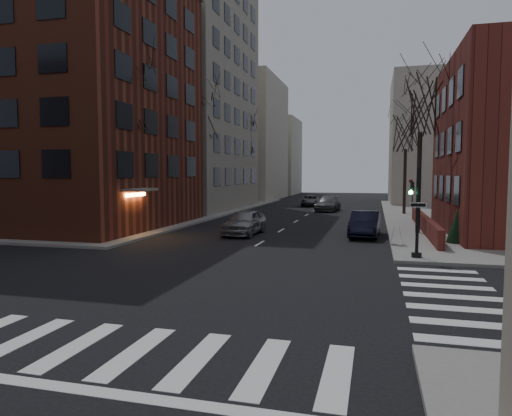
{
  "coord_description": "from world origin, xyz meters",
  "views": [
    {
      "loc": [
        6.15,
        -12.28,
        3.9
      ],
      "look_at": [
        -0.12,
        11.71,
        2.0
      ],
      "focal_mm": 32.0,
      "sensor_mm": 36.0,
      "label": 1
    }
  ],
  "objects": [
    {
      "name": "tree_left_b",
      "position": [
        -8.8,
        26.0,
        8.91
      ],
      "size": [
        4.4,
        4.4,
        10.8
      ],
      "color": "#2D231C",
      "rests_on": "sidewalk_far_left"
    },
    {
      "name": "tree_right_b",
      "position": [
        8.8,
        32.0,
        7.59
      ],
      "size": [
        3.74,
        3.74,
        9.18
      ],
      "color": "#2D231C",
      "rests_on": "sidewalk_far_right"
    },
    {
      "name": "building_distant_la",
      "position": [
        -15.0,
        55.0,
        9.0
      ],
      "size": [
        14.0,
        16.0,
        18.0
      ],
      "primitive_type": "cube",
      "color": "#B6AC9A",
      "rests_on": "ground"
    },
    {
      "name": "car_lane_gray",
      "position": [
        1.48,
        34.92,
        0.75
      ],
      "size": [
        2.5,
        5.31,
        1.5
      ],
      "primitive_type": "imported",
      "rotation": [
        0.0,
        0.0,
        -0.08
      ],
      "color": "#424247",
      "rests_on": "ground"
    },
    {
      "name": "evergreen_shrub",
      "position": [
        10.5,
        14.06,
        1.12
      ],
      "size": [
        1.43,
        1.43,
        1.93
      ],
      "primitive_type": "cone",
      "rotation": [
        0.0,
        0.0,
        -0.27
      ],
      "color": "black",
      "rests_on": "sidewalk_far_right"
    },
    {
      "name": "tree_right_a",
      "position": [
        8.8,
        18.0,
        8.03
      ],
      "size": [
        3.96,
        3.96,
        9.72
      ],
      "color": "#2D231C",
      "rests_on": "sidewalk_far_right"
    },
    {
      "name": "streetlamp_far",
      "position": [
        -8.2,
        42.0,
        4.24
      ],
      "size": [
        0.36,
        0.36,
        6.28
      ],
      "color": "black",
      "rests_on": "sidewalk_far_left"
    },
    {
      "name": "car_lane_far",
      "position": [
        -1.27,
        41.57,
        0.64
      ],
      "size": [
        2.66,
        4.82,
        1.28
      ],
      "primitive_type": "imported",
      "rotation": [
        0.0,
        0.0,
        0.12
      ],
      "color": "#3E3E43",
      "rests_on": "ground"
    },
    {
      "name": "tree_left_c",
      "position": [
        -8.8,
        40.0,
        8.03
      ],
      "size": [
        3.96,
        3.96,
        9.72
      ],
      "color": "#2D231C",
      "rests_on": "sidewalk_far_left"
    },
    {
      "name": "tree_left_a",
      "position": [
        -8.8,
        14.0,
        8.47
      ],
      "size": [
        4.18,
        4.18,
        10.26
      ],
      "color": "#2D231C",
      "rests_on": "sidewalk_far_left"
    },
    {
      "name": "sidewalk_far_left",
      "position": [
        -29.0,
        30.0,
        0.07
      ],
      "size": [
        44.0,
        44.0,
        0.15
      ],
      "primitive_type": "cube",
      "color": "gray",
      "rests_on": "ground"
    },
    {
      "name": "building_left_brick",
      "position": [
        -15.5,
        16.5,
        9.0
      ],
      "size": [
        15.0,
        15.0,
        18.0
      ],
      "primitive_type": "cube",
      "color": "brown",
      "rests_on": "ground"
    },
    {
      "name": "ground",
      "position": [
        0.0,
        0.0,
        0.0
      ],
      "size": [
        160.0,
        160.0,
        0.0
      ],
      "primitive_type": "plane",
      "color": "black",
      "rests_on": "ground"
    },
    {
      "name": "building_distant_ra",
      "position": [
        15.0,
        50.0,
        8.0
      ],
      "size": [
        14.0,
        14.0,
        16.0
      ],
      "primitive_type": "cube",
      "color": "#B6AC9A",
      "rests_on": "ground"
    },
    {
      "name": "building_distant_lb",
      "position": [
        -13.0,
        72.0,
        7.0
      ],
      "size": [
        10.0,
        12.0,
        14.0
      ],
      "primitive_type": "cube",
      "color": "#B6AC9A",
      "rests_on": "ground"
    },
    {
      "name": "car_lane_silver",
      "position": [
        -1.84,
        15.36,
        0.8
      ],
      "size": [
        2.04,
        4.78,
        1.61
      ],
      "primitive_type": "imported",
      "rotation": [
        0.0,
        0.0,
        -0.03
      ],
      "color": "gray",
      "rests_on": "ground"
    },
    {
      "name": "streetlamp_near",
      "position": [
        -8.2,
        22.0,
        4.24
      ],
      "size": [
        0.36,
        0.36,
        6.28
      ],
      "color": "black",
      "rests_on": "sidewalk_far_left"
    },
    {
      "name": "traffic_signal",
      "position": [
        7.94,
        8.99,
        1.91
      ],
      "size": [
        0.76,
        0.44,
        4.0
      ],
      "color": "black",
      "rests_on": "sidewalk_far_right"
    },
    {
      "name": "parked_sedan",
      "position": [
        5.6,
        16.35,
        0.78
      ],
      "size": [
        1.9,
        4.81,
        1.56
      ],
      "primitive_type": "imported",
      "rotation": [
        0.0,
        0.0,
        -0.05
      ],
      "color": "black",
      "rests_on": "ground"
    },
    {
      "name": "sandwich_board",
      "position": [
        7.3,
        12.55,
        0.66
      ],
      "size": [
        0.46,
        0.64,
        1.02
      ],
      "primitive_type": "cube",
      "rotation": [
        0.0,
        0.0,
        -0.01
      ],
      "color": "silver",
      "rests_on": "sidewalk_far_right"
    },
    {
      "name": "building_left_tan",
      "position": [
        -17.0,
        34.0,
        14.0
      ],
      "size": [
        18.0,
        18.0,
        28.0
      ],
      "primitive_type": "cube",
      "color": "gray",
      "rests_on": "ground"
    },
    {
      "name": "low_wall_right",
      "position": [
        9.3,
        19.0,
        0.65
      ],
      "size": [
        0.35,
        16.0,
        1.0
      ],
      "primitive_type": "cube",
      "color": "maroon",
      "rests_on": "sidewalk_far_right"
    }
  ]
}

